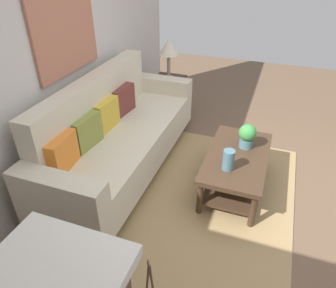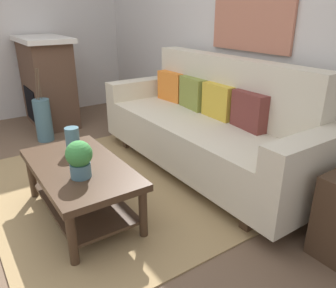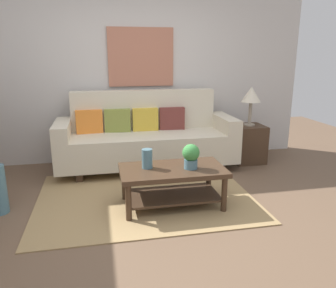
{
  "view_description": "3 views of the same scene",
  "coord_description": "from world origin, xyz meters",
  "px_view_note": "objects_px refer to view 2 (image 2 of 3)",
  "views": [
    {
      "loc": [
        -2.45,
        -0.01,
        2.26
      ],
      "look_at": [
        0.09,
        0.92,
        0.52
      ],
      "focal_mm": 33.73,
      "sensor_mm": 36.0,
      "label": 1
    },
    {
      "loc": [
        2.45,
        -0.47,
        1.5
      ],
      "look_at": [
        0.42,
        0.91,
        0.5
      ],
      "focal_mm": 35.58,
      "sensor_mm": 36.0,
      "label": 2
    },
    {
      "loc": [
        -0.46,
        -3.01,
        1.59
      ],
      "look_at": [
        0.32,
        0.74,
        0.55
      ],
      "focal_mm": 35.75,
      "sensor_mm": 36.0,
      "label": 3
    }
  ],
  "objects_px": {
    "throw_pillow_mustard": "(219,101)",
    "floor_vase": "(43,120)",
    "tabletop_vase": "(73,140)",
    "potted_plant_tabletop": "(79,158)",
    "throw_pillow_olive": "(193,93)",
    "throw_pillow_maroon": "(249,111)",
    "couch": "(207,128)",
    "fireplace": "(47,81)",
    "framed_painting": "(252,3)",
    "coffee_table": "(81,179)",
    "throw_pillow_orange": "(172,86)"
  },
  "relations": [
    {
      "from": "throw_pillow_olive",
      "to": "throw_pillow_mustard",
      "type": "height_order",
      "value": "same"
    },
    {
      "from": "throw_pillow_olive",
      "to": "framed_painting",
      "type": "xyz_separation_m",
      "value": [
        0.39,
        0.34,
        0.86
      ]
    },
    {
      "from": "throw_pillow_maroon",
      "to": "tabletop_vase",
      "type": "relative_size",
      "value": 1.76
    },
    {
      "from": "throw_pillow_orange",
      "to": "throw_pillow_mustard",
      "type": "distance_m",
      "value": 0.78
    },
    {
      "from": "floor_vase",
      "to": "throw_pillow_mustard",
      "type": "bearing_deg",
      "value": 35.87
    },
    {
      "from": "throw_pillow_maroon",
      "to": "framed_painting",
      "type": "distance_m",
      "value": 1.0
    },
    {
      "from": "couch",
      "to": "throw_pillow_maroon",
      "type": "bearing_deg",
      "value": 17.61
    },
    {
      "from": "throw_pillow_maroon",
      "to": "floor_vase",
      "type": "distance_m",
      "value": 2.46
    },
    {
      "from": "throw_pillow_olive",
      "to": "fireplace",
      "type": "xyz_separation_m",
      "value": [
        -1.93,
        -0.96,
        -0.09
      ]
    },
    {
      "from": "throw_pillow_olive",
      "to": "potted_plant_tabletop",
      "type": "height_order",
      "value": "throw_pillow_olive"
    },
    {
      "from": "throw_pillow_olive",
      "to": "couch",
      "type": "bearing_deg",
      "value": -17.61
    },
    {
      "from": "couch",
      "to": "throw_pillow_olive",
      "type": "relative_size",
      "value": 6.83
    },
    {
      "from": "throw_pillow_orange",
      "to": "throw_pillow_mustard",
      "type": "relative_size",
      "value": 1.0
    },
    {
      "from": "throw_pillow_olive",
      "to": "potted_plant_tabletop",
      "type": "bearing_deg",
      "value": -65.98
    },
    {
      "from": "coffee_table",
      "to": "tabletop_vase",
      "type": "xyz_separation_m",
      "value": [
        -0.26,
        0.05,
        0.22
      ]
    },
    {
      "from": "throw_pillow_olive",
      "to": "throw_pillow_maroon",
      "type": "distance_m",
      "value": 0.78
    },
    {
      "from": "couch",
      "to": "tabletop_vase",
      "type": "height_order",
      "value": "couch"
    },
    {
      "from": "throw_pillow_mustard",
      "to": "throw_pillow_orange",
      "type": "bearing_deg",
      "value": 180.0
    },
    {
      "from": "throw_pillow_maroon",
      "to": "coffee_table",
      "type": "bearing_deg",
      "value": -102.07
    },
    {
      "from": "throw_pillow_olive",
      "to": "throw_pillow_maroon",
      "type": "xyz_separation_m",
      "value": [
        0.78,
        0.0,
        0.0
      ]
    },
    {
      "from": "throw_pillow_mustard",
      "to": "tabletop_vase",
      "type": "xyz_separation_m",
      "value": [
        -0.17,
        -1.38,
        -0.15
      ]
    },
    {
      "from": "throw_pillow_maroon",
      "to": "tabletop_vase",
      "type": "distance_m",
      "value": 1.49
    },
    {
      "from": "couch",
      "to": "fireplace",
      "type": "height_order",
      "value": "fireplace"
    },
    {
      "from": "throw_pillow_mustard",
      "to": "potted_plant_tabletop",
      "type": "relative_size",
      "value": 1.37
    },
    {
      "from": "tabletop_vase",
      "to": "potted_plant_tabletop",
      "type": "bearing_deg",
      "value": -13.48
    },
    {
      "from": "coffee_table",
      "to": "potted_plant_tabletop",
      "type": "bearing_deg",
      "value": -15.65
    },
    {
      "from": "throw_pillow_orange",
      "to": "floor_vase",
      "type": "relative_size",
      "value": 0.71
    },
    {
      "from": "throw_pillow_orange",
      "to": "throw_pillow_maroon",
      "type": "relative_size",
      "value": 1.0
    },
    {
      "from": "potted_plant_tabletop",
      "to": "fireplace",
      "type": "relative_size",
      "value": 0.23
    },
    {
      "from": "couch",
      "to": "potted_plant_tabletop",
      "type": "height_order",
      "value": "couch"
    },
    {
      "from": "throw_pillow_mustard",
      "to": "tabletop_vase",
      "type": "relative_size",
      "value": 1.76
    },
    {
      "from": "throw_pillow_mustard",
      "to": "throw_pillow_maroon",
      "type": "xyz_separation_m",
      "value": [
        0.39,
        0.0,
        0.0
      ]
    },
    {
      "from": "potted_plant_tabletop",
      "to": "floor_vase",
      "type": "xyz_separation_m",
      "value": [
        -1.97,
        0.25,
        -0.32
      ]
    },
    {
      "from": "throw_pillow_olive",
      "to": "fireplace",
      "type": "relative_size",
      "value": 0.31
    },
    {
      "from": "couch",
      "to": "potted_plant_tabletop",
      "type": "distance_m",
      "value": 1.39
    },
    {
      "from": "throw_pillow_mustard",
      "to": "floor_vase",
      "type": "bearing_deg",
      "value": -144.13
    },
    {
      "from": "throw_pillow_maroon",
      "to": "fireplace",
      "type": "distance_m",
      "value": 2.88
    },
    {
      "from": "throw_pillow_mustard",
      "to": "framed_painting",
      "type": "relative_size",
      "value": 0.38
    },
    {
      "from": "framed_painting",
      "to": "tabletop_vase",
      "type": "bearing_deg",
      "value": -95.64
    },
    {
      "from": "tabletop_vase",
      "to": "floor_vase",
      "type": "distance_m",
      "value": 1.56
    },
    {
      "from": "framed_painting",
      "to": "fireplace",
      "type": "bearing_deg",
      "value": -150.62
    },
    {
      "from": "throw_pillow_orange",
      "to": "fireplace",
      "type": "relative_size",
      "value": 0.31
    },
    {
      "from": "throw_pillow_orange",
      "to": "coffee_table",
      "type": "relative_size",
      "value": 0.33
    },
    {
      "from": "throw_pillow_olive",
      "to": "fireplace",
      "type": "distance_m",
      "value": 2.16
    },
    {
      "from": "throw_pillow_olive",
      "to": "tabletop_vase",
      "type": "xyz_separation_m",
      "value": [
        0.22,
        -1.38,
        -0.15
      ]
    },
    {
      "from": "throw_pillow_orange",
      "to": "throw_pillow_mustard",
      "type": "xyz_separation_m",
      "value": [
        0.78,
        0.0,
        0.0
      ]
    },
    {
      "from": "couch",
      "to": "coffee_table",
      "type": "xyz_separation_m",
      "value": [
        0.09,
        -1.31,
        -0.12
      ]
    },
    {
      "from": "coffee_table",
      "to": "framed_painting",
      "type": "xyz_separation_m",
      "value": [
        -0.09,
        1.77,
        1.22
      ]
    },
    {
      "from": "throw_pillow_orange",
      "to": "framed_painting",
      "type": "xyz_separation_m",
      "value": [
        0.78,
        0.34,
        0.86
      ]
    },
    {
      "from": "fireplace",
      "to": "throw_pillow_maroon",
      "type": "bearing_deg",
      "value": 19.6
    }
  ]
}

